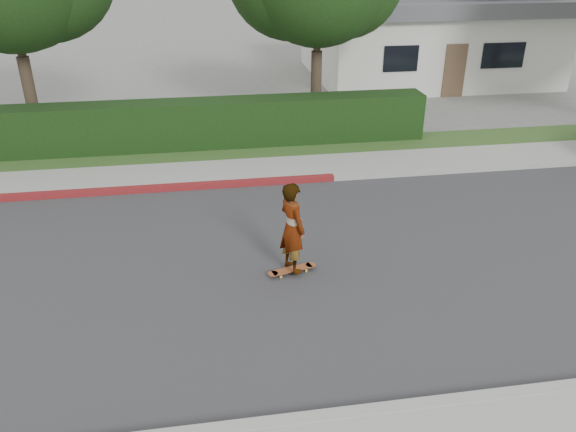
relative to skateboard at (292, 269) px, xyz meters
name	(u,v)px	position (x,y,z in m)	size (l,w,h in m)	color
ground	(331,261)	(0.86, 0.34, -0.09)	(120.00, 120.00, 0.00)	slate
road	(331,261)	(0.86, 0.34, -0.08)	(60.00, 8.00, 0.01)	#2D2D30
curb_near	(399,409)	(0.86, -3.76, -0.01)	(60.00, 0.20, 0.15)	#9E9E99
curb_far	(297,180)	(0.86, 4.44, -0.01)	(60.00, 0.20, 0.15)	#9E9E99
curb_red_section	(102,192)	(-4.14, 4.44, -0.01)	(12.00, 0.21, 0.15)	maroon
sidewalk_far	(291,168)	(0.86, 5.34, -0.03)	(60.00, 1.60, 0.12)	gray
planting_strip	(283,149)	(0.86, 6.94, -0.04)	(60.00, 1.60, 0.10)	#2D4C1E
hedge	(182,126)	(-2.14, 7.54, 0.66)	(15.00, 1.00, 1.50)	black
house	(425,29)	(8.86, 16.33, 2.01)	(10.60, 8.60, 4.30)	beige
skateboard	(292,269)	(0.00, 0.00, 0.00)	(1.02, 0.44, 0.09)	gold
skateboarder	(292,228)	(0.00, 0.00, 0.92)	(0.66, 0.43, 1.80)	white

